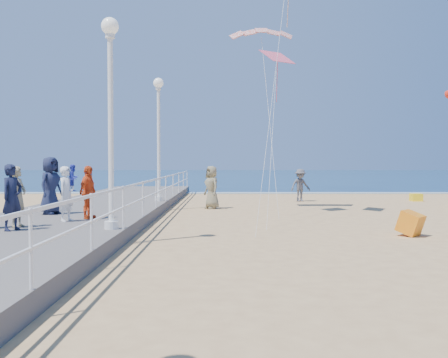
{
  "coord_description": "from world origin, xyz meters",
  "views": [
    {
      "loc": [
        -2.45,
        -12.59,
        2.11
      ],
      "look_at": [
        -2.5,
        2.0,
        1.6
      ],
      "focal_mm": 40.0,
      "sensor_mm": 36.0,
      "label": 1
    }
  ],
  "objects_px": {
    "toddler_held": "(73,178)",
    "spectator_0": "(12,197)",
    "spectator_4": "(50,186)",
    "box_kite": "(410,226)",
    "spectator_3": "(88,192)",
    "spectator_6": "(18,197)",
    "lamp_post_mid": "(111,100)",
    "beach_walker_c": "(212,187)",
    "beach_chair_right": "(416,197)",
    "beach_walker_a": "(300,185)",
    "woman_holding_toddler": "(67,194)",
    "lamp_post_far": "(159,126)"
  },
  "relations": [
    {
      "from": "woman_holding_toddler",
      "to": "beach_walker_c",
      "type": "distance_m",
      "value": 8.99
    },
    {
      "from": "spectator_0",
      "to": "spectator_4",
      "type": "height_order",
      "value": "spectator_4"
    },
    {
      "from": "lamp_post_mid",
      "to": "beach_walker_c",
      "type": "distance_m",
      "value": 10.31
    },
    {
      "from": "spectator_3",
      "to": "beach_chair_right",
      "type": "relative_size",
      "value": 2.89
    },
    {
      "from": "lamp_post_mid",
      "to": "beach_walker_a",
      "type": "bearing_deg",
      "value": 63.54
    },
    {
      "from": "lamp_post_mid",
      "to": "box_kite",
      "type": "height_order",
      "value": "lamp_post_mid"
    },
    {
      "from": "spectator_4",
      "to": "beach_chair_right",
      "type": "xyz_separation_m",
      "value": [
        15.89,
        10.46,
        -1.13
      ]
    },
    {
      "from": "lamp_post_mid",
      "to": "beach_walker_c",
      "type": "relative_size",
      "value": 2.77
    },
    {
      "from": "lamp_post_far",
      "to": "spectator_4",
      "type": "height_order",
      "value": "lamp_post_far"
    },
    {
      "from": "beach_walker_a",
      "to": "beach_chair_right",
      "type": "xyz_separation_m",
      "value": [
        6.23,
        0.24,
        -0.66
      ]
    },
    {
      "from": "lamp_post_mid",
      "to": "lamp_post_far",
      "type": "distance_m",
      "value": 9.0
    },
    {
      "from": "beach_walker_a",
      "to": "beach_walker_c",
      "type": "xyz_separation_m",
      "value": [
        -4.59,
        -4.09,
        0.1
      ]
    },
    {
      "from": "lamp_post_far",
      "to": "beach_walker_a",
      "type": "bearing_deg",
      "value": 34.87
    },
    {
      "from": "lamp_post_mid",
      "to": "beach_walker_c",
      "type": "xyz_separation_m",
      "value": [
        2.27,
        9.69,
        -2.7
      ]
    },
    {
      "from": "spectator_3",
      "to": "spectator_6",
      "type": "height_order",
      "value": "spectator_6"
    },
    {
      "from": "toddler_held",
      "to": "spectator_4",
      "type": "relative_size",
      "value": 0.42
    },
    {
      "from": "lamp_post_mid",
      "to": "beach_chair_right",
      "type": "bearing_deg",
      "value": 46.96
    },
    {
      "from": "lamp_post_mid",
      "to": "box_kite",
      "type": "bearing_deg",
      "value": 10.24
    },
    {
      "from": "spectator_4",
      "to": "lamp_post_mid",
      "type": "bearing_deg",
      "value": -122.65
    },
    {
      "from": "spectator_0",
      "to": "beach_chair_right",
      "type": "height_order",
      "value": "spectator_0"
    },
    {
      "from": "toddler_held",
      "to": "spectator_0",
      "type": "height_order",
      "value": "spectator_0"
    },
    {
      "from": "spectator_6",
      "to": "lamp_post_far",
      "type": "bearing_deg",
      "value": -10.05
    },
    {
      "from": "spectator_4",
      "to": "box_kite",
      "type": "xyz_separation_m",
      "value": [
        10.93,
        -2.09,
        -1.03
      ]
    },
    {
      "from": "spectator_3",
      "to": "beach_walker_c",
      "type": "relative_size",
      "value": 0.83
    },
    {
      "from": "spectator_0",
      "to": "box_kite",
      "type": "bearing_deg",
      "value": -58.17
    },
    {
      "from": "beach_walker_a",
      "to": "lamp_post_far",
      "type": "bearing_deg",
      "value": -165.22
    },
    {
      "from": "spectator_4",
      "to": "spectator_0",
      "type": "bearing_deg",
      "value": -154.85
    },
    {
      "from": "spectator_6",
      "to": "beach_walker_a",
      "type": "xyz_separation_m",
      "value": [
        9.37,
        13.46,
        -0.33
      ]
    },
    {
      "from": "spectator_0",
      "to": "spectator_3",
      "type": "distance_m",
      "value": 2.79
    },
    {
      "from": "beach_walker_c",
      "to": "beach_chair_right",
      "type": "xyz_separation_m",
      "value": [
        10.82,
        4.33,
        -0.76
      ]
    },
    {
      "from": "toddler_held",
      "to": "spectator_3",
      "type": "xyz_separation_m",
      "value": [
        0.28,
        0.49,
        -0.44
      ]
    },
    {
      "from": "lamp_post_far",
      "to": "beach_walker_a",
      "type": "relative_size",
      "value": 3.09
    },
    {
      "from": "lamp_post_far",
      "to": "toddler_held",
      "type": "height_order",
      "value": "lamp_post_far"
    },
    {
      "from": "lamp_post_far",
      "to": "spectator_0",
      "type": "distance_m",
      "value": 9.9
    },
    {
      "from": "spectator_6",
      "to": "woman_holding_toddler",
      "type": "bearing_deg",
      "value": -27.77
    },
    {
      "from": "spectator_0",
      "to": "box_kite",
      "type": "relative_size",
      "value": 2.75
    },
    {
      "from": "lamp_post_mid",
      "to": "spectator_0",
      "type": "bearing_deg",
      "value": -173.08
    },
    {
      "from": "spectator_0",
      "to": "beach_walker_a",
      "type": "height_order",
      "value": "spectator_0"
    },
    {
      "from": "lamp_post_mid",
      "to": "lamp_post_far",
      "type": "height_order",
      "value": "same"
    },
    {
      "from": "beach_walker_c",
      "to": "box_kite",
      "type": "distance_m",
      "value": 10.11
    },
    {
      "from": "spectator_4",
      "to": "beach_chair_right",
      "type": "distance_m",
      "value": 19.05
    },
    {
      "from": "woman_holding_toddler",
      "to": "lamp_post_mid",
      "type": "bearing_deg",
      "value": -114.56
    },
    {
      "from": "toddler_held",
      "to": "box_kite",
      "type": "height_order",
      "value": "toddler_held"
    },
    {
      "from": "lamp_post_far",
      "to": "beach_chair_right",
      "type": "bearing_deg",
      "value": 20.98
    },
    {
      "from": "beach_walker_c",
      "to": "box_kite",
      "type": "relative_size",
      "value": 3.2
    },
    {
      "from": "spectator_3",
      "to": "spectator_6",
      "type": "xyz_separation_m",
      "value": [
        -1.29,
        -1.92,
        0.0
      ]
    },
    {
      "from": "toddler_held",
      "to": "box_kite",
      "type": "bearing_deg",
      "value": -72.05
    },
    {
      "from": "spectator_6",
      "to": "lamp_post_mid",
      "type": "bearing_deg",
      "value": -91.19
    },
    {
      "from": "spectator_6",
      "to": "beach_chair_right",
      "type": "xyz_separation_m",
      "value": [
        15.6,
        13.7,
        -1.0
      ]
    },
    {
      "from": "box_kite",
      "to": "woman_holding_toddler",
      "type": "bearing_deg",
      "value": 132.76
    }
  ]
}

